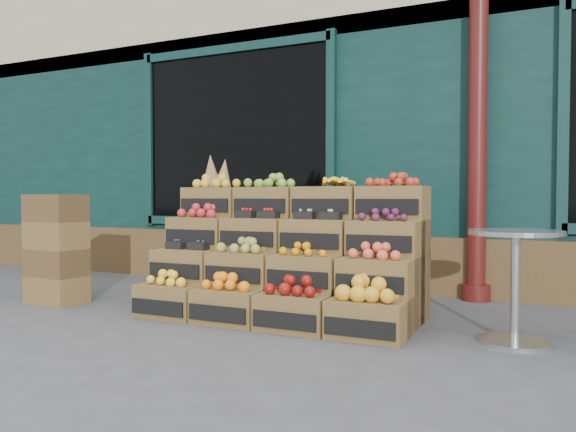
% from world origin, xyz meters
% --- Properties ---
extents(ground, '(60.00, 60.00, 0.00)m').
position_xyz_m(ground, '(0.00, 0.00, 0.00)').
color(ground, '#464649').
rests_on(ground, ground).
extents(shop_facade, '(12.00, 6.24, 4.80)m').
position_xyz_m(shop_facade, '(0.00, 5.11, 2.40)').
color(shop_facade, '#0C2A27').
rests_on(shop_facade, ground).
extents(crate_display, '(2.28, 1.11, 1.42)m').
position_xyz_m(crate_display, '(-0.20, 0.65, 0.44)').
color(crate_display, brown).
rests_on(crate_display, ground).
extents(spare_crates, '(0.54, 0.39, 1.04)m').
position_xyz_m(spare_crates, '(-2.41, 0.21, 0.52)').
color(spare_crates, brown).
rests_on(spare_crates, ground).
extents(bistro_table, '(0.63, 0.63, 0.79)m').
position_xyz_m(bistro_table, '(1.64, 0.45, 0.49)').
color(bistro_table, '#B3B5BB').
rests_on(bistro_table, ground).
extents(shopkeeper, '(0.79, 0.65, 1.86)m').
position_xyz_m(shopkeeper, '(-1.48, 2.93, 0.93)').
color(shopkeeper, '#1C6222').
rests_on(shopkeeper, ground).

